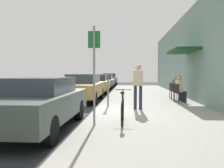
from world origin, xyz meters
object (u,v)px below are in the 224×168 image
(parked_car_2, at_px, (97,83))
(seated_patron_0, at_px, (180,88))
(parked_car_1, at_px, (83,87))
(seated_patron_1, at_px, (176,87))
(bicycle_0, at_px, (123,110))
(cafe_chair_1, at_px, (175,90))
(parked_car_4, at_px, (109,79))
(cafe_chair_2, at_px, (173,90))
(parking_meter, at_px, (108,88))
(cafe_chair_0, at_px, (179,92))
(parked_car_3, at_px, (104,81))
(parked_car_0, at_px, (38,102))
(pedestrian_standing, at_px, (138,83))
(street_sign, at_px, (94,68))

(parked_car_2, relative_size, seated_patron_0, 3.41)
(parked_car_1, xyz_separation_m, seated_patron_1, (4.79, -0.17, 0.07))
(bicycle_0, relative_size, seated_patron_1, 1.33)
(cafe_chair_1, bearing_deg, parked_car_4, 105.64)
(cafe_chair_2, bearing_deg, bicycle_0, -112.15)
(parking_meter, height_order, seated_patron_0, parking_meter)
(cafe_chair_0, relative_size, cafe_chair_1, 1.00)
(parked_car_3, distance_m, cafe_chair_2, 11.18)
(parked_car_0, xyz_separation_m, cafe_chair_0, (4.73, 5.02, -0.10))
(cafe_chair_1, xyz_separation_m, cafe_chair_2, (-0.00, 0.58, 0.00))
(seated_patron_1, bearing_deg, seated_patron_0, -89.95)
(seated_patron_0, relative_size, pedestrian_standing, 0.76)
(street_sign, distance_m, seated_patron_0, 6.05)
(street_sign, bearing_deg, parked_car_1, 103.79)
(parked_car_0, bearing_deg, cafe_chair_2, 54.18)
(parked_car_0, distance_m, seated_patron_0, 6.95)
(parking_meter, distance_m, seated_patron_1, 4.05)
(cafe_chair_0, distance_m, seated_patron_1, 0.97)
(parked_car_3, bearing_deg, seated_patron_0, -67.65)
(parking_meter, bearing_deg, parked_car_3, 96.72)
(cafe_chair_1, bearing_deg, pedestrian_standing, -122.22)
(seated_patron_0, height_order, pedestrian_standing, pedestrian_standing)
(cafe_chair_1, height_order, cafe_chair_2, same)
(parked_car_1, bearing_deg, parked_car_2, 90.00)
(parked_car_2, xyz_separation_m, cafe_chair_2, (4.73, -4.83, -0.10))
(street_sign, relative_size, cafe_chair_2, 2.99)
(parked_car_0, distance_m, parked_car_4, 22.84)
(parked_car_1, distance_m, parking_meter, 3.04)
(parked_car_2, relative_size, cafe_chair_1, 5.06)
(parked_car_4, xyz_separation_m, bicycle_0, (2.23, -22.42, -0.27))
(parking_meter, relative_size, cafe_chair_1, 1.52)
(parked_car_2, height_order, cafe_chair_1, parked_car_2)
(bicycle_0, bearing_deg, cafe_chair_0, 61.49)
(cafe_chair_1, distance_m, pedestrian_standing, 3.74)
(parked_car_2, xyz_separation_m, street_sign, (1.50, -11.35, 0.92))
(seated_patron_1, distance_m, pedestrian_standing, 3.76)
(parked_car_0, relative_size, parked_car_1, 1.00)
(parked_car_3, height_order, parking_meter, parking_meter)
(parked_car_4, distance_m, seated_patron_1, 17.54)
(bicycle_0, xyz_separation_m, cafe_chair_0, (2.50, 4.60, 0.14))
(parked_car_2, bearing_deg, cafe_chair_1, -48.89)
(street_sign, xyz_separation_m, cafe_chair_0, (3.23, 4.99, -1.02))
(parked_car_3, relative_size, parked_car_4, 1.00)
(cafe_chair_0, xyz_separation_m, seated_patron_1, (0.06, 0.95, 0.19))
(parked_car_3, relative_size, cafe_chair_2, 5.06)
(parked_car_3, height_order, pedestrian_standing, pedestrian_standing)
(parked_car_2, distance_m, street_sign, 11.49)
(bicycle_0, bearing_deg, cafe_chair_2, 67.85)
(parked_car_1, height_order, cafe_chair_2, parked_car_1)
(parked_car_1, height_order, seated_patron_0, parked_car_1)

